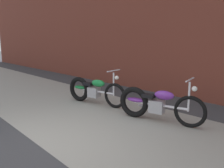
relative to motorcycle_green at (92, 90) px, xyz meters
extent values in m
plane|color=#38383A|center=(1.69, -2.38, -0.40)|extent=(80.00, 80.00, 0.00)
cube|color=gray|center=(1.69, -0.63, -0.40)|extent=(36.00, 3.50, 0.01)
torus|color=black|center=(0.79, 0.18, -0.06)|extent=(0.68, 0.23, 0.68)
torus|color=black|center=(-0.48, -0.11, -0.03)|extent=(0.74, 0.29, 0.73)
cylinder|color=silver|center=(0.15, 0.03, -0.02)|extent=(1.22, 0.33, 0.06)
cube|color=#99999E|center=(0.08, 0.02, -0.06)|extent=(0.36, 0.28, 0.28)
ellipsoid|color=#197A38|center=(0.23, 0.05, 0.22)|extent=(0.47, 0.28, 0.20)
ellipsoid|color=#197A38|center=(-0.43, -0.10, 0.03)|extent=(0.47, 0.27, 0.10)
cube|color=black|center=(-0.12, -0.03, 0.16)|extent=(0.32, 0.26, 0.08)
cylinder|color=silver|center=(0.75, 0.17, 0.25)|extent=(0.05, 0.05, 0.62)
cylinder|color=silver|center=(0.75, 0.17, 0.61)|extent=(0.16, 0.57, 0.03)
sphere|color=white|center=(0.85, 0.19, 0.43)|extent=(0.11, 0.11, 0.11)
cylinder|color=silver|center=(-0.19, 0.11, -0.14)|extent=(0.55, 0.18, 0.06)
torus|color=black|center=(2.90, 0.35, -0.06)|extent=(0.68, 0.26, 0.68)
torus|color=black|center=(1.65, -0.01, -0.03)|extent=(0.74, 0.33, 0.73)
cylinder|color=silver|center=(2.28, 0.17, -0.02)|extent=(1.20, 0.39, 0.06)
cube|color=#99999E|center=(2.20, 0.15, -0.06)|extent=(0.37, 0.30, 0.28)
ellipsoid|color=#6B2D93|center=(2.35, 0.19, 0.22)|extent=(0.48, 0.30, 0.20)
ellipsoid|color=#6B2D93|center=(1.70, 0.01, 0.03)|extent=(0.47, 0.29, 0.10)
cube|color=black|center=(2.01, 0.10, 0.16)|extent=(0.32, 0.27, 0.08)
cylinder|color=silver|center=(2.86, 0.34, 0.25)|extent=(0.05, 0.05, 0.62)
cylinder|color=silver|center=(2.86, 0.34, 0.61)|extent=(0.19, 0.57, 0.03)
sphere|color=white|center=(2.96, 0.37, 0.43)|extent=(0.11, 0.11, 0.11)
cylinder|color=silver|center=(1.93, 0.23, -0.14)|extent=(0.55, 0.21, 0.06)
camera|label=1|loc=(5.33, -3.99, 1.38)|focal=37.93mm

